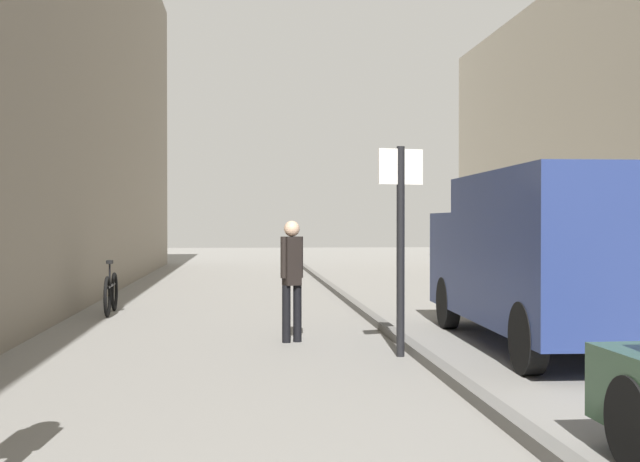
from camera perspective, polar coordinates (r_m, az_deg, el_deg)
The scene contains 6 objects.
ground_plane at distance 13.35m, azimuth -2.82°, elevation -6.54°, with size 80.00×80.00×0.00m, color gray.
kerb_strip at distance 13.50m, azimuth 3.93°, elevation -6.21°, with size 0.16×40.00×0.12m, color #615F5B.
pedestrian_main_foreground at distance 11.46m, azimuth -1.95°, elevation -2.85°, with size 0.32×0.25×1.68m.
delivery_van at distance 11.41m, azimuth 15.44°, elevation -1.53°, with size 2.14×5.64×2.30m.
street_sign_post at distance 10.27m, azimuth 5.57°, elevation -0.05°, with size 0.59×0.19×2.60m.
bicycle_leaning at distance 15.46m, azimuth -14.20°, elevation -4.16°, with size 0.13×1.77×0.98m.
Camera 1 is at (-0.56, -1.23, 1.67)m, focal length 46.46 mm.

